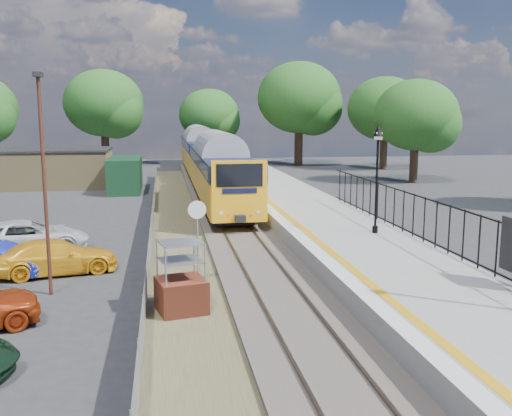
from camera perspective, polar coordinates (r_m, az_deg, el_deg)
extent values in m
plane|color=#2D2D30|center=(18.12, 2.67, -9.69)|extent=(120.00, 120.00, 0.00)
cube|color=#473F38|center=(27.61, -1.62, -2.79)|extent=(3.40, 80.00, 0.20)
cube|color=#4C472D|center=(25.45, -7.51, -4.08)|extent=(2.60, 70.00, 0.06)
cube|color=brown|center=(27.50, -3.11, -2.60)|extent=(0.07, 80.00, 0.14)
cube|color=brown|center=(27.69, -0.14, -2.50)|extent=(0.07, 80.00, 0.14)
cube|color=gray|center=(26.51, 8.00, -2.62)|extent=(5.00, 70.00, 0.90)
cube|color=silver|center=(25.85, 3.25, -1.82)|extent=(0.50, 70.00, 0.01)
cube|color=#F3A815|center=(25.96, 4.33, -1.78)|extent=(0.30, 70.00, 0.01)
cylinder|color=black|center=(24.90, 11.82, -2.10)|extent=(0.24, 0.24, 0.30)
cylinder|color=black|center=(24.61, 11.96, 2.13)|extent=(0.10, 0.10, 3.70)
cube|color=black|center=(24.45, 12.11, 6.67)|extent=(0.08, 0.08, 0.30)
cube|color=beige|center=(24.44, 12.13, 7.07)|extent=(0.26, 0.26, 0.30)
cone|color=black|center=(24.43, 12.15, 7.60)|extent=(0.44, 0.44, 0.50)
cube|color=black|center=(22.00, 18.26, 0.36)|extent=(0.05, 26.00, 0.05)
cube|color=#968354|center=(49.67, -19.04, 3.76)|extent=(8.00, 6.00, 3.00)
cube|color=black|center=(49.56, -19.13, 5.54)|extent=(8.20, 6.20, 0.15)
cube|color=#153923|center=(45.09, -12.96, 3.25)|extent=(2.40, 6.00, 2.60)
cylinder|color=#332319|center=(67.18, -14.81, 5.65)|extent=(0.88, 0.88, 3.85)
ellipsoid|color=#214F1A|center=(67.07, -15.00, 10.11)|extent=(8.80, 8.80, 7.48)
cylinder|color=#332319|center=(69.12, -4.65, 5.74)|extent=(0.72, 0.72, 3.15)
ellipsoid|color=#214F1A|center=(68.98, -4.69, 9.28)|extent=(7.20, 7.20, 6.12)
cylinder|color=#332319|center=(66.71, 4.27, 6.06)|extent=(0.96, 0.96, 4.20)
ellipsoid|color=#214F1A|center=(66.63, 4.33, 10.96)|extent=(9.60, 9.60, 8.16)
cylinder|color=#332319|center=(63.44, 12.62, 5.38)|extent=(0.80, 0.80, 3.50)
ellipsoid|color=#214F1A|center=(63.31, 12.78, 9.67)|extent=(8.00, 8.00, 6.80)
cylinder|color=#332319|center=(51.67, 15.49, 4.21)|extent=(0.72, 0.72, 3.15)
ellipsoid|color=#214F1A|center=(51.49, 15.70, 8.95)|extent=(7.20, 7.20, 6.12)
cube|color=#F3A815|center=(37.39, -3.73, 2.86)|extent=(2.80, 20.00, 1.90)
cube|color=black|center=(37.26, -3.75, 4.85)|extent=(2.82, 20.00, 0.90)
cube|color=black|center=(37.26, -3.75, 4.85)|extent=(2.82, 18.00, 0.70)
cube|color=black|center=(37.54, -3.71, 1.07)|extent=(2.00, 18.00, 0.45)
cube|color=#F3A815|center=(57.84, -5.72, 5.13)|extent=(2.80, 20.00, 1.90)
cube|color=black|center=(57.76, -5.74, 6.42)|extent=(2.82, 20.00, 0.90)
cube|color=black|center=(57.76, -5.74, 6.42)|extent=(2.82, 18.00, 0.70)
cube|color=black|center=(57.94, -5.70, 3.97)|extent=(2.00, 18.00, 0.45)
cube|color=black|center=(27.15, -1.65, 3.29)|extent=(2.24, 0.04, 1.10)
cube|color=brown|center=(17.41, -7.48, -8.73)|extent=(1.64, 1.64, 1.06)
cylinder|color=#999EA3|center=(19.47, -5.86, -4.15)|extent=(0.06, 0.06, 2.76)
cylinder|color=silver|center=(19.14, -5.92, -0.18)|extent=(0.62, 0.08, 0.62)
cylinder|color=#4D2519|center=(19.54, -20.37, 1.81)|extent=(0.12, 0.12, 7.08)
cube|color=black|center=(19.44, -20.98, 12.36)|extent=(0.25, 0.50, 0.15)
imported|color=navy|center=(23.18, -24.26, -4.71)|extent=(3.90, 2.45, 1.21)
imported|color=#F1AA1C|center=(22.63, -19.33, -4.64)|extent=(4.73, 2.78, 1.29)
imported|color=silver|center=(26.36, -21.96, -2.70)|extent=(5.60, 3.65, 1.43)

